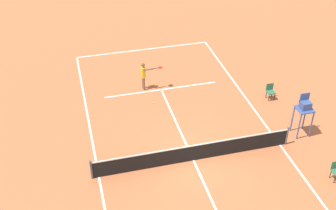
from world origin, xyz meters
name	(u,v)px	position (x,y,z in m)	size (l,w,h in m)	color
ground_plane	(193,160)	(0.00, 0.00, 0.00)	(60.00, 60.00, 0.00)	#B76038
court_lines	(193,160)	(0.00, 0.00, 0.00)	(9.32, 23.96, 0.01)	white
tennis_net	(194,153)	(0.00, 0.00, 0.50)	(9.92, 0.10, 1.07)	#4C4C51
player_serving	(144,74)	(0.96, -6.91, 1.07)	(1.32, 0.51, 1.79)	brown
tennis_ball	(154,103)	(0.76, -5.26, 0.03)	(0.07, 0.07, 0.07)	#CCE033
umpire_chair	(305,108)	(-6.02, -0.62, 1.61)	(0.80, 0.80, 2.41)	#38518C
courtside_chair_mid	(270,91)	(-5.93, -4.05, 0.53)	(0.44, 0.46, 0.95)	#262626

